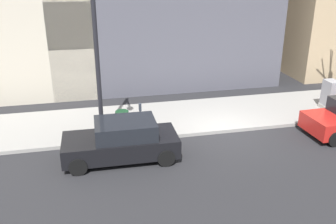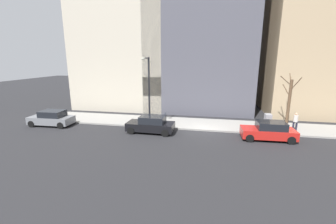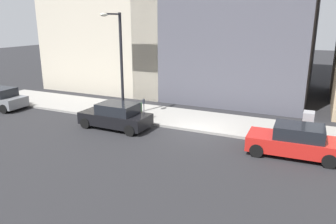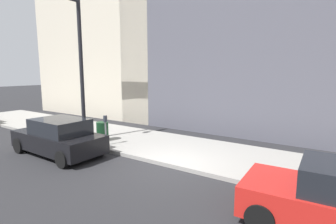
{
  "view_description": "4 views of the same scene",
  "coord_description": "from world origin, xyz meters",
  "px_view_note": "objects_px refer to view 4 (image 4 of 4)",
  "views": [
    {
      "loc": [
        -13.72,
        5.66,
        6.88
      ],
      "look_at": [
        0.16,
        2.57,
        1.14
      ],
      "focal_mm": 40.0,
      "sensor_mm": 36.0,
      "label": 1
    },
    {
      "loc": [
        -19.94,
        -0.63,
        6.49
      ],
      "look_at": [
        0.81,
        3.48,
        1.46
      ],
      "focal_mm": 24.0,
      "sensor_mm": 36.0,
      "label": 2
    },
    {
      "loc": [
        -16.77,
        -6.0,
        6.25
      ],
      "look_at": [
        -0.17,
        1.73,
        1.05
      ],
      "focal_mm": 35.0,
      "sensor_mm": 36.0,
      "label": 3
    },
    {
      "loc": [
        -7.5,
        -4.99,
        3.43
      ],
      "look_at": [
        1.77,
        1.21,
        1.7
      ],
      "focal_mm": 28.0,
      "sensor_mm": 36.0,
      "label": 4
    }
  ],
  "objects_px": {
    "trash_bin": "(103,131)",
    "streetlamp": "(76,58)",
    "parked_car_black": "(59,137)",
    "parking_meter": "(106,127)"
  },
  "relations": [
    {
      "from": "parked_car_black",
      "to": "streetlamp",
      "type": "height_order",
      "value": "streetlamp"
    },
    {
      "from": "trash_bin",
      "to": "streetlamp",
      "type": "bearing_deg",
      "value": 125.15
    },
    {
      "from": "parking_meter",
      "to": "trash_bin",
      "type": "distance_m",
      "value": 0.92
    },
    {
      "from": "parked_car_black",
      "to": "parking_meter",
      "type": "relative_size",
      "value": 3.13
    },
    {
      "from": "parked_car_black",
      "to": "parking_meter",
      "type": "height_order",
      "value": "parked_car_black"
    },
    {
      "from": "parking_meter",
      "to": "streetlamp",
      "type": "distance_m",
      "value": 3.43
    },
    {
      "from": "streetlamp",
      "to": "trash_bin",
      "type": "bearing_deg",
      "value": -54.85
    },
    {
      "from": "streetlamp",
      "to": "parking_meter",
      "type": "bearing_deg",
      "value": -83.98
    },
    {
      "from": "parked_car_black",
      "to": "streetlamp",
      "type": "xyz_separation_m",
      "value": [
        1.54,
        0.64,
        3.28
      ]
    },
    {
      "from": "parking_meter",
      "to": "streetlamp",
      "type": "bearing_deg",
      "value": 96.02
    }
  ]
}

